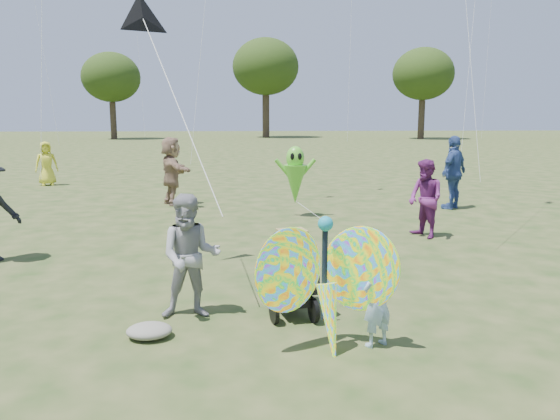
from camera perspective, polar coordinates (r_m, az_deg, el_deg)
The scene contains 13 objects.
ground at distance 6.91m, azimuth 2.58°, elevation -11.17°, with size 160.00×160.00×0.00m, color #51592B.
child_girl at distance 6.04m, azimuth 10.11°, elevation -9.34°, with size 0.37×0.24×1.02m, color #97B7D6.
adult_man at distance 6.79m, azimuth -9.34°, elevation -4.81°, with size 0.75×0.59×1.55m, color gray.
grey_bag at distance 6.47m, azimuth -13.50°, elevation -12.17°, with size 0.51×0.42×0.16m, color gray.
crowd_c at distance 15.26m, azimuth 17.69°, elevation 3.76°, with size 1.14×0.48×1.95m, color #314A88.
crowd_d at distance 15.49m, azimuth -11.25°, elevation 4.03°, with size 1.76×0.56×1.90m, color #97755C.
crowd_e at distance 11.48m, azimuth 14.96°, elevation 1.15°, with size 0.78×0.61×1.61m, color #6D2469.
crowd_g at distance 21.15m, azimuth -23.22°, elevation 4.49°, with size 0.76×0.50×1.56m, color yellow.
jogging_stroller at distance 6.92m, azimuth 1.17°, elevation -5.77°, with size 0.64×1.11×1.09m.
butterfly_kite at distance 5.81m, azimuth 4.90°, elevation -7.90°, with size 1.74×0.75×1.65m.
delta_kite_rig at distance 9.04m, azimuth -14.07°, elevation 18.71°, with size 1.69×2.51×3.11m.
alien_kite at distance 13.39m, azimuth 1.60°, elevation 3.41°, with size 1.12×0.69×1.74m.
tree_line at distance 51.77m, azimuth 0.91°, elevation 14.75°, with size 91.78×33.60×10.79m.
Camera 1 is at (-0.76, -6.40, 2.48)m, focal length 35.00 mm.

